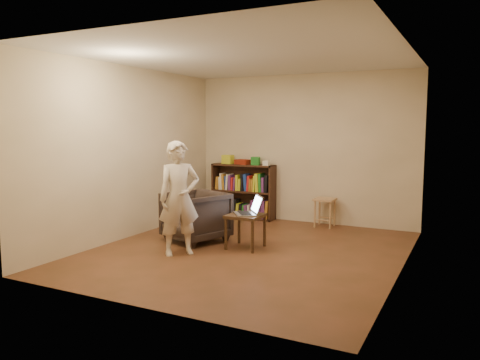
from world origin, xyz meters
The scene contains 15 objects.
floor centered at (0.00, 0.00, 0.00)m, with size 4.50×4.50×0.00m, color #472D16.
ceiling centered at (0.00, 0.00, 2.60)m, with size 4.50×4.50×0.00m, color silver.
wall_back centered at (0.00, 2.25, 1.30)m, with size 4.00×4.00×0.00m, color beige.
wall_left centered at (-2.00, 0.00, 1.30)m, with size 4.50×4.50×0.00m, color beige.
wall_right centered at (2.00, 0.00, 1.30)m, with size 4.50×4.50×0.00m, color beige.
bookshelf centered at (-1.10, 2.09, 0.44)m, with size 1.20×0.30×1.00m.
box_yellow centered at (-1.43, 2.10, 1.08)m, with size 0.20×0.14×0.16m, color #C3CF24.
red_cloth centered at (-1.10, 2.07, 1.04)m, with size 0.27×0.20×0.09m, color maroon.
box_green centered at (-0.85, 2.07, 1.07)m, with size 0.14×0.14×0.14m, color #1F7521.
box_white centered at (-0.62, 2.05, 1.04)m, with size 0.10×0.10×0.08m, color white.
stool centered at (0.48, 2.00, 0.39)m, with size 0.34×0.34×0.49m.
armchair centered at (-0.94, 0.16, 0.37)m, with size 0.79×0.82×0.74m, color #2E251F.
side_table centered at (-0.10, 0.14, 0.40)m, with size 0.47×0.47×0.48m.
laptop centered at (-0.06, 0.17, 0.54)m, with size 0.51×0.51×0.27m.
person centered at (-0.75, -0.54, 0.76)m, with size 0.55×0.36×1.51m, color beige.
Camera 1 is at (2.71, -5.62, 1.70)m, focal length 35.00 mm.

